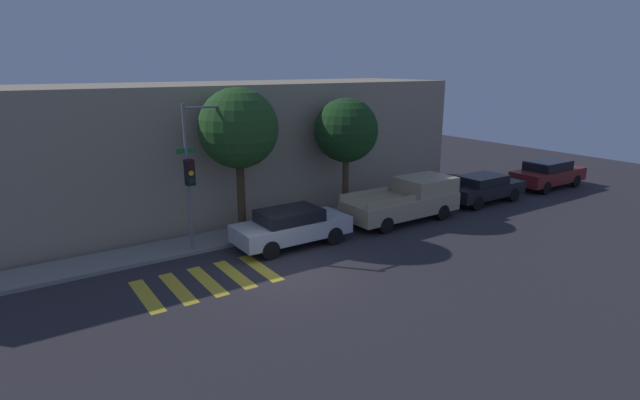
{
  "coord_description": "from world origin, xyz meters",
  "views": [
    {
      "loc": [
        -7.73,
        -13.39,
        6.65
      ],
      "look_at": [
        2.71,
        2.1,
        1.6
      ],
      "focal_mm": 28.0,
      "sensor_mm": 36.0,
      "label": 1
    }
  ],
  "objects": [
    {
      "name": "ground_plane",
      "position": [
        0.0,
        0.0,
        0.0
      ],
      "size": [
        60.0,
        60.0,
        0.0
      ],
      "primitive_type": "plane",
      "color": "#2D2B30"
    },
    {
      "name": "sidewalk",
      "position": [
        0.0,
        4.12,
        0.07
      ],
      "size": [
        26.0,
        1.83,
        0.14
      ],
      "primitive_type": "cube",
      "color": "gray",
      "rests_on": "ground"
    },
    {
      "name": "building_row",
      "position": [
        0.0,
        8.43,
        2.94
      ],
      "size": [
        26.0,
        6.0,
        5.88
      ],
      "primitive_type": "cube",
      "color": "gray",
      "rests_on": "ground"
    },
    {
      "name": "crosswalk",
      "position": [
        -2.52,
        0.8,
        0.0
      ],
      "size": [
        4.26,
        2.6,
        0.0
      ],
      "color": "gold",
      "rests_on": "ground"
    },
    {
      "name": "traffic_light_pole",
      "position": [
        -1.55,
        3.37,
        3.5
      ],
      "size": [
        2.4,
        0.56,
        5.4
      ],
      "color": "slate",
      "rests_on": "ground"
    },
    {
      "name": "sedan_near_corner",
      "position": [
        1.41,
        2.1,
        0.77
      ],
      "size": [
        4.47,
        1.81,
        1.44
      ],
      "color": "#B7BABF",
      "rests_on": "ground"
    },
    {
      "name": "pickup_truck",
      "position": [
        7.36,
        2.1,
        0.91
      ],
      "size": [
        5.34,
        2.08,
        1.8
      ],
      "color": "tan",
      "rests_on": "ground"
    },
    {
      "name": "sedan_middle",
      "position": [
        12.53,
        2.1,
        0.76
      ],
      "size": [
        4.45,
        1.79,
        1.4
      ],
      "color": "black",
      "rests_on": "ground"
    },
    {
      "name": "sedan_far_end",
      "position": [
        18.09,
        2.1,
        0.82
      ],
      "size": [
        4.65,
        1.86,
        1.55
      ],
      "color": "maroon",
      "rests_on": "ground"
    },
    {
      "name": "tree_near_corner",
      "position": [
        0.3,
        4.06,
        4.32
      ],
      "size": [
        3.07,
        3.07,
        5.89
      ],
      "color": "#42301E",
      "rests_on": "ground"
    },
    {
      "name": "tree_midblock",
      "position": [
        5.41,
        4.06,
        3.89
      ],
      "size": [
        2.81,
        2.81,
        5.32
      ],
      "color": "#4C3823",
      "rests_on": "ground"
    }
  ]
}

